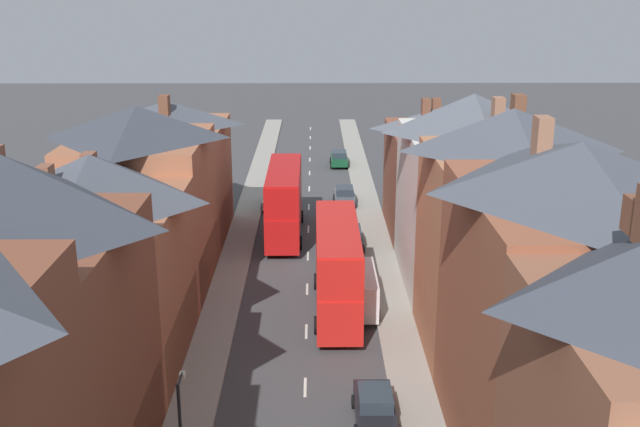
{
  "coord_description": "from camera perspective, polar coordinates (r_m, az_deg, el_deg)",
  "views": [
    {
      "loc": [
        0.45,
        -13.88,
        18.72
      ],
      "look_at": [
        0.89,
        38.65,
        2.34
      ],
      "focal_mm": 42.0,
      "sensor_mm": 36.0,
      "label": 1
    }
  ],
  "objects": [
    {
      "name": "pavement_left",
      "position": [
        55.41,
        -6.2,
        -2.45
      ],
      "size": [
        2.2,
        104.0,
        0.14
      ],
      "primitive_type": "cube",
      "color": "gray",
      "rests_on": "ground"
    },
    {
      "name": "pavement_right",
      "position": [
        55.33,
        4.38,
        -2.43
      ],
      "size": [
        2.2,
        104.0,
        0.14
      ],
      "primitive_type": "cube",
      "color": "gray",
      "rests_on": "ground"
    },
    {
      "name": "centre_line_dashes",
      "position": [
        53.28,
        -0.93,
        -3.25
      ],
      "size": [
        0.14,
        97.8,
        0.01
      ],
      "color": "silver",
      "rests_on": "ground"
    },
    {
      "name": "terrace_row_left",
      "position": [
        33.12,
        -19.29,
        -6.22
      ],
      "size": [
        8.0,
        58.86,
        14.44
      ],
      "color": "beige",
      "rests_on": "ground"
    },
    {
      "name": "terrace_row_right",
      "position": [
        34.3,
        16.11,
        -4.92
      ],
      "size": [
        8.0,
        57.65,
        13.8
      ],
      "color": "silver",
      "rests_on": "ground"
    },
    {
      "name": "double_decker_bus_lead",
      "position": [
        56.63,
        -2.74,
        0.99
      ],
      "size": [
        2.74,
        10.8,
        5.3
      ],
      "color": "red",
      "rests_on": "ground"
    },
    {
      "name": "double_decker_bus_mid_street",
      "position": [
        43.68,
        1.32,
        -4.03
      ],
      "size": [
        2.74,
        10.8,
        5.3
      ],
      "color": "red",
      "rests_on": "ground"
    },
    {
      "name": "car_near_silver",
      "position": [
        54.46,
        2.34,
        -1.86
      ],
      "size": [
        1.9,
        4.43,
        1.67
      ],
      "color": "black",
      "rests_on": "ground"
    },
    {
      "name": "car_parked_left_a",
      "position": [
        34.05,
        4.19,
        -14.44
      ],
      "size": [
        1.9,
        3.81,
        1.64
      ],
      "color": "black",
      "rests_on": "ground"
    },
    {
      "name": "car_mid_black",
      "position": [
        65.07,
        1.88,
        1.35
      ],
      "size": [
        1.9,
        3.88,
        1.65
      ],
      "color": "#4C515B",
      "rests_on": "ground"
    },
    {
      "name": "car_parked_left_b",
      "position": [
        64.54,
        -3.61,
        1.19
      ],
      "size": [
        1.9,
        4.34,
        1.64
      ],
      "color": "#B7BABF",
      "rests_on": "ground"
    },
    {
      "name": "car_mid_white",
      "position": [
        79.12,
        1.46,
        4.23
      ],
      "size": [
        1.9,
        4.19,
        1.62
      ],
      "color": "#144728",
      "rests_on": "ground"
    },
    {
      "name": "delivery_van",
      "position": [
        44.34,
        3.0,
        -5.78
      ],
      "size": [
        2.2,
        5.2,
        2.41
      ],
      "color": "white",
      "rests_on": "ground"
    }
  ]
}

